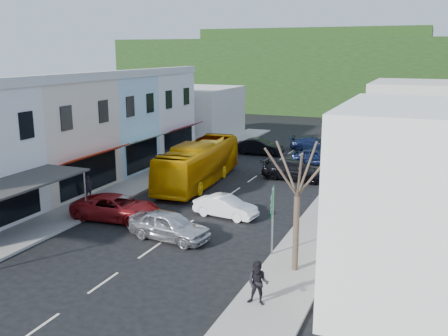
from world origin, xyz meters
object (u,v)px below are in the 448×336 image
at_px(car_red, 117,208).
at_px(traffic_signal, 361,123).
at_px(car_silver, 169,227).
at_px(bus, 199,164).
at_px(car_white, 226,206).
at_px(street_tree, 297,196).
at_px(pedestrian_left, 88,186).
at_px(pedestrian_right, 258,284).
at_px(direction_sign, 272,223).

relative_size(car_red, traffic_signal, 0.98).
bearing_deg(car_silver, car_red, 76.92).
xyz_separation_m(bus, car_white, (4.93, -6.55, -0.85)).
height_order(car_silver, car_red, same).
bearing_deg(bus, car_white, -57.10).
bearing_deg(street_tree, pedestrian_left, 159.92).
distance_m(car_red, pedestrian_right, 13.34).
height_order(car_red, pedestrian_left, pedestrian_left).
height_order(direction_sign, street_tree, street_tree).
xyz_separation_m(car_silver, traffic_signal, (5.61, 33.68, 1.65)).
distance_m(car_white, direction_sign, 6.67).
xyz_separation_m(direction_sign, traffic_signal, (-0.24, 33.81, 0.57)).
xyz_separation_m(car_white, direction_sign, (4.46, -4.83, 1.08)).
bearing_deg(car_white, pedestrian_left, 98.86).
distance_m(car_silver, pedestrian_right, 8.61).
bearing_deg(car_white, pedestrian_right, -144.00).
distance_m(car_silver, car_red, 4.87).
xyz_separation_m(car_silver, car_white, (1.39, 4.70, 0.00)).
bearing_deg(pedestrian_left, street_tree, -89.93).
relative_size(car_silver, pedestrian_left, 2.59).
distance_m(car_red, traffic_signal, 33.60).
bearing_deg(car_white, car_red, 123.95).
bearing_deg(car_red, car_white, -68.41).
height_order(car_red, traffic_signal, traffic_signal).
relative_size(car_red, pedestrian_left, 2.71).
xyz_separation_m(bus, car_silver, (3.54, -11.25, -0.85)).
height_order(car_silver, pedestrian_right, pedestrian_right).
xyz_separation_m(car_red, direction_sign, (10.41, -1.83, 1.08)).
relative_size(car_white, pedestrian_left, 2.59).
bearing_deg(pedestrian_right, direction_sign, 96.85).
relative_size(pedestrian_left, street_tree, 0.23).
distance_m(car_silver, car_white, 4.90).
relative_size(car_silver, traffic_signal, 0.94).
height_order(car_white, direction_sign, direction_sign).
bearing_deg(car_white, car_silver, 170.75).
bearing_deg(car_silver, traffic_signal, -2.09).
bearing_deg(direction_sign, car_silver, 164.39).
bearing_deg(pedestrian_left, car_white, -68.18).
bearing_deg(car_silver, pedestrian_left, 70.48).
distance_m(direction_sign, traffic_signal, 33.82).
bearing_deg(street_tree, direction_sign, 138.93).
height_order(car_white, car_red, same).
bearing_deg(street_tree, car_silver, 168.75).
bearing_deg(car_silver, car_white, -9.06).
xyz_separation_m(pedestrian_right, direction_sign, (-0.99, 5.09, 0.78)).
bearing_deg(traffic_signal, bus, 54.87).
bearing_deg(street_tree, traffic_signal, 92.89).
relative_size(car_white, street_tree, 0.59).
bearing_deg(traffic_signal, car_red, 59.42).
distance_m(pedestrian_left, traffic_signal, 32.61).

